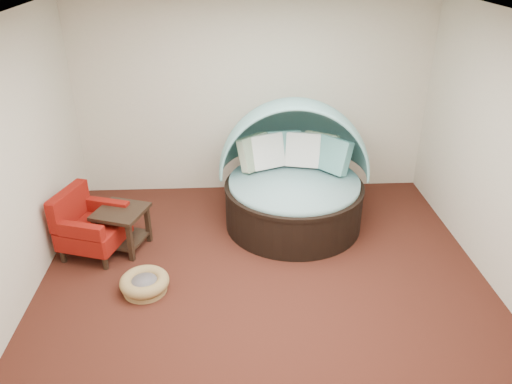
{
  "coord_description": "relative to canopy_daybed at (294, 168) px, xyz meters",
  "views": [
    {
      "loc": [
        -0.34,
        -4.35,
        3.46
      ],
      "look_at": [
        -0.07,
        0.6,
        0.89
      ],
      "focal_mm": 35.0,
      "sensor_mm": 36.0,
      "label": 1
    }
  ],
  "objects": [
    {
      "name": "floor",
      "position": [
        -0.47,
        -1.47,
        -0.76
      ],
      "size": [
        5.0,
        5.0,
        0.0
      ],
      "primitive_type": "plane",
      "color": "#461B14",
      "rests_on": "ground"
    },
    {
      "name": "wall_back",
      "position": [
        -0.47,
        1.03,
        0.64
      ],
      "size": [
        5.0,
        0.0,
        5.0
      ],
      "primitive_type": "plane",
      "rotation": [
        1.57,
        0.0,
        0.0
      ],
      "color": "beige",
      "rests_on": "floor"
    },
    {
      "name": "wall_front",
      "position": [
        -0.47,
        -3.97,
        0.64
      ],
      "size": [
        5.0,
        0.0,
        5.0
      ],
      "primitive_type": "plane",
      "rotation": [
        -1.57,
        0.0,
        0.0
      ],
      "color": "beige",
      "rests_on": "floor"
    },
    {
      "name": "wall_left",
      "position": [
        -2.97,
        -1.47,
        0.64
      ],
      "size": [
        0.0,
        5.0,
        5.0
      ],
      "primitive_type": "plane",
      "rotation": [
        1.57,
        0.0,
        1.57
      ],
      "color": "beige",
      "rests_on": "floor"
    },
    {
      "name": "ceiling",
      "position": [
        -0.47,
        -1.47,
        2.04
      ],
      "size": [
        5.0,
        5.0,
        0.0
      ],
      "primitive_type": "plane",
      "rotation": [
        3.14,
        0.0,
        0.0
      ],
      "color": "white",
      "rests_on": "wall_back"
    },
    {
      "name": "canopy_daybed",
      "position": [
        0.0,
        0.0,
        0.0
      ],
      "size": [
        2.02,
        1.93,
        1.65
      ],
      "rotation": [
        0.0,
        0.0,
        -0.08
      ],
      "color": "black",
      "rests_on": "floor"
    },
    {
      "name": "pet_basket",
      "position": [
        -1.78,
        -1.43,
        -0.67
      ],
      "size": [
        0.56,
        0.56,
        0.19
      ],
      "rotation": [
        0.0,
        0.0,
        0.04
      ],
      "color": "brown",
      "rests_on": "floor"
    },
    {
      "name": "red_armchair",
      "position": [
        -2.52,
        -0.64,
        -0.39
      ],
      "size": [
        0.87,
        0.87,
        0.81
      ],
      "rotation": [
        0.0,
        0.0,
        -0.31
      ],
      "color": "black",
      "rests_on": "floor"
    },
    {
      "name": "side_table",
      "position": [
        -2.15,
        -0.56,
        -0.42
      ],
      "size": [
        0.71,
        0.71,
        0.53
      ],
      "rotation": [
        0.0,
        0.0,
        -0.34
      ],
      "color": "black",
      "rests_on": "floor"
    }
  ]
}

